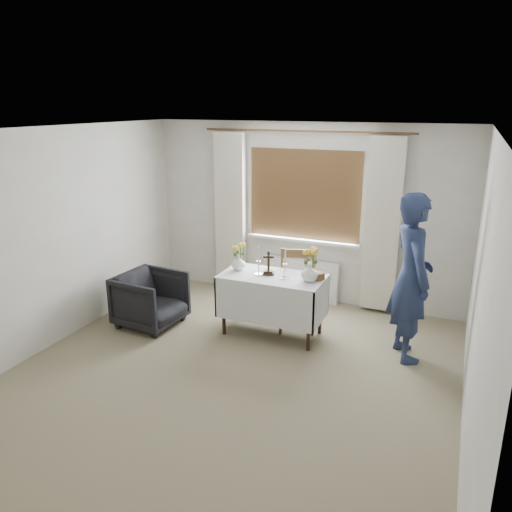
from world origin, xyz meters
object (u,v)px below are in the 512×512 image
Objects in this scene: armchair at (151,300)px; flower_vase_right at (310,273)px; wooden_cross at (269,263)px; wooden_chair at (297,291)px; person at (411,278)px; flower_vase_left at (239,263)px; altar_table at (272,305)px.

armchair is 2.08m from flower_vase_right.
wooden_cross is (1.46, 0.37, 0.56)m from armchair.
flower_vase_right reaches higher than armchair.
wooden_chair is 0.56m from wooden_cross.
person is (1.36, -0.21, 0.44)m from wooden_chair.
wooden_chair is at bearing 26.68° from wooden_cross.
flower_vase_left is (-0.69, -0.24, 0.36)m from wooden_chair.
wooden_chair reaches higher than armchair.
armchair is (-1.74, -0.64, -0.15)m from wooden_chair.
wooden_cross reaches higher than wooden_chair.
altar_table is 5.91× the size of flower_vase_right.
altar_table is at bearing -146.91° from wooden_chair.
flower_vase_left is at bearing -64.91° from armchair.
person reaches higher than flower_vase_left.
flower_vase_right is (0.52, -0.03, -0.04)m from wooden_cross.
wooden_chair is 1.44m from person.
wooden_cross is (-0.28, -0.26, 0.41)m from wooden_chair.
wooden_cross reaches higher than flower_vase_right.
wooden_chair is 0.53× the size of person.
wooden_cross is 1.41× the size of flower_vase_right.
flower_vase_left reaches higher than altar_table.
altar_table is 1.56m from armchair.
armchair is at bearing 72.87° from person.
flower_vase_right is at bearing -75.60° from armchair.
flower_vase_left is (-0.40, 0.02, -0.06)m from wooden_cross.
altar_table is 6.83× the size of flower_vase_left.
flower_vase_right is at bearing 69.31° from person.
wooden_cross is 0.41m from flower_vase_left.
wooden_chair is 5.47× the size of flower_vase_left.
wooden_chair is at bearing 56.28° from person.
armchair is at bearing -170.16° from flower_vase_right.
wooden_chair is at bearing 19.31° from flower_vase_left.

